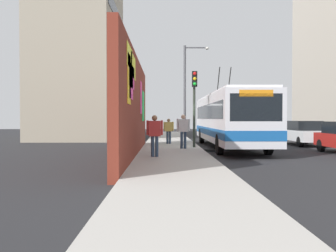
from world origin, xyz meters
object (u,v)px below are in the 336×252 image
Objects in this scene: city_bus at (229,118)px; pedestrian_midblock at (169,129)px; pedestrian_near_wall at (155,132)px; street_lamp at (187,86)px; traffic_light at (194,96)px; parked_car_white at (303,132)px; pedestrian_at_curb at (183,128)px.

pedestrian_midblock is at bearing 66.09° from city_bus.
pedestrian_near_wall reaches higher than pedestrian_midblock.
traffic_light is at bearing 179.18° from street_lamp.
parked_car_white is 2.63× the size of pedestrian_at_curb.
parked_car_white is 2.99× the size of pedestrian_midblock.
street_lamp is at bearing -5.29° from pedestrian_at_curb.
pedestrian_midblock is at bearing -5.02° from pedestrian_near_wall.
pedestrian_near_wall is at bearing 174.98° from pedestrian_midblock.
city_bus is at bearing -33.57° from pedestrian_near_wall.
pedestrian_at_curb is (-4.37, 7.99, 0.38)m from parked_car_white.
pedestrian_near_wall is (-6.33, 4.20, -0.60)m from city_bus.
pedestrian_at_curb is (-3.78, -0.72, 0.15)m from pedestrian_midblock.
city_bus is at bearing -51.39° from pedestrian_at_curb.
city_bus reaches higher than pedestrian_at_curb.
parked_car_white is 12.66m from pedestrian_near_wall.
parked_car_white is at bearing -86.14° from pedestrian_midblock.
city_bus is at bearing -113.91° from pedestrian_midblock.
city_bus is 3.90m from pedestrian_midblock.
traffic_light reaches higher than parked_car_white.
pedestrian_near_wall is 0.25× the size of street_lamp.
pedestrian_midblock is 3.83m from traffic_light.
street_lamp reaches higher than pedestrian_at_curb.
street_lamp is (5.82, 2.05, 2.40)m from city_bus.
pedestrian_near_wall is 5.56m from traffic_light.
traffic_light is (-3.63, 7.35, 2.12)m from parked_car_white.
city_bus is at bearing -160.62° from street_lamp.
pedestrian_at_curb is 2.00m from traffic_light.
traffic_light is (0.74, -0.64, 1.74)m from pedestrian_at_curb.
city_bus is 8.10× the size of pedestrian_midblock.
city_bus is 2.71× the size of parked_car_white.
parked_car_white is at bearing -47.97° from pedestrian_near_wall.
street_lamp is at bearing -0.82° from traffic_light.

